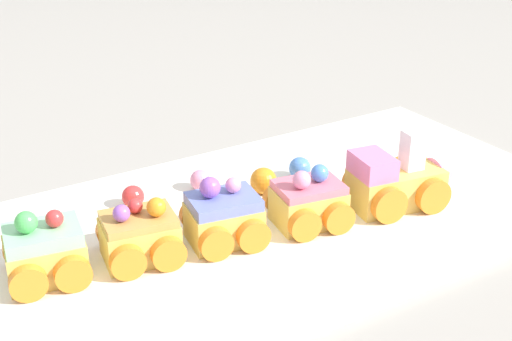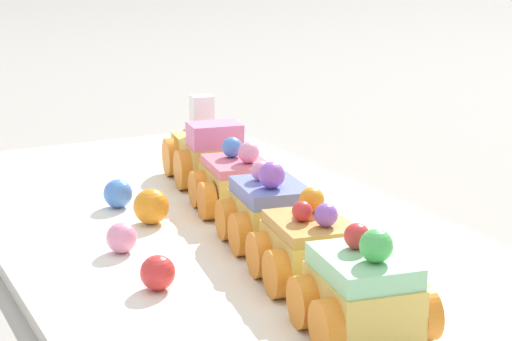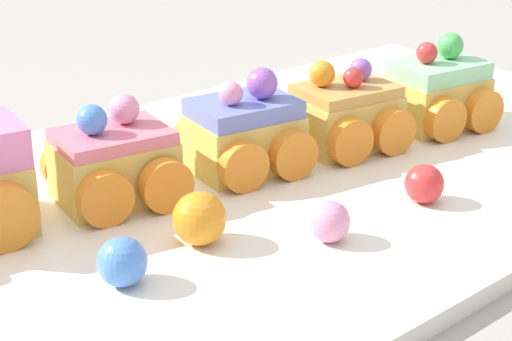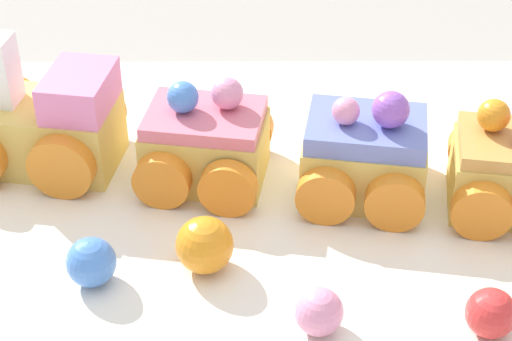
{
  "view_description": "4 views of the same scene",
  "coord_description": "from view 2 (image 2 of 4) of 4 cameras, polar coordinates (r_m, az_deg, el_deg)",
  "views": [
    {
      "loc": [
        -0.34,
        -0.57,
        0.38
      ],
      "look_at": [
        0.03,
        0.03,
        0.05
      ],
      "focal_mm": 50.0,
      "sensor_mm": 36.0,
      "label": 1
    },
    {
      "loc": [
        -0.62,
        0.29,
        0.25
      ],
      "look_at": [
        0.02,
        -0.04,
        0.06
      ],
      "focal_mm": 60.0,
      "sensor_mm": 36.0,
      "label": 2
    },
    {
      "loc": [
        0.31,
        0.4,
        0.24
      ],
      "look_at": [
        -0.02,
        0.02,
        0.03
      ],
      "focal_mm": 60.0,
      "sensor_mm": 36.0,
      "label": 3
    },
    {
      "loc": [
        0.03,
        0.39,
        0.32
      ],
      "look_at": [
        0.02,
        -0.01,
        0.03
      ],
      "focal_mm": 60.0,
      "sensor_mm": 36.0,
      "label": 4
    }
  ],
  "objects": [
    {
      "name": "cake_car_strawberry",
      "position": [
        0.78,
        -1.27,
        -0.94
      ],
      "size": [
        0.08,
        0.08,
        0.07
      ],
      "rotation": [
        0.0,
        0.0,
        -0.16
      ],
      "color": "#E0BC56",
      "rests_on": "display_board"
    },
    {
      "name": "gumball_pink",
      "position": [
        0.68,
        -8.95,
        -4.45
      ],
      "size": [
        0.02,
        0.02,
        0.02
      ],
      "primitive_type": "sphere",
      "color": "pink",
      "rests_on": "display_board"
    },
    {
      "name": "cake_car_caramel",
      "position": [
        0.61,
        3.63,
        -5.32
      ],
      "size": [
        0.08,
        0.08,
        0.07
      ],
      "rotation": [
        0.0,
        0.0,
        -0.16
      ],
      "color": "#E0BC56",
      "rests_on": "display_board"
    },
    {
      "name": "cake_car_blueberry",
      "position": [
        0.69,
        0.98,
        -2.88
      ],
      "size": [
        0.08,
        0.08,
        0.07
      ],
      "rotation": [
        0.0,
        0.0,
        -0.16
      ],
      "color": "#E0BC56",
      "rests_on": "display_board"
    },
    {
      "name": "display_board",
      "position": [
        0.72,
        -1.94,
        -4.6
      ],
      "size": [
        0.77,
        0.37,
        0.01
      ],
      "primitive_type": "cube",
      "color": "white",
      "rests_on": "ground_plane"
    },
    {
      "name": "cake_car_mint",
      "position": [
        0.54,
        7.13,
        -8.23
      ],
      "size": [
        0.08,
        0.08,
        0.07
      ],
      "rotation": [
        0.0,
        0.0,
        -0.16
      ],
      "color": "#E0BC56",
      "rests_on": "display_board"
    },
    {
      "name": "gumball_orange",
      "position": [
        0.74,
        -7.0,
        -2.39
      ],
      "size": [
        0.03,
        0.03,
        0.03
      ],
      "primitive_type": "sphere",
      "color": "orange",
      "rests_on": "display_board"
    },
    {
      "name": "gumball_red",
      "position": [
        0.61,
        -6.57,
        -6.79
      ],
      "size": [
        0.03,
        0.03,
        0.03
      ],
      "primitive_type": "sphere",
      "color": "red",
      "rests_on": "display_board"
    },
    {
      "name": "cake_train_locomotive",
      "position": [
        0.88,
        -3.42,
        1.17
      ],
      "size": [
        0.13,
        0.09,
        0.08
      ],
      "rotation": [
        0.0,
        0.0,
        -0.16
      ],
      "color": "#E0BC56",
      "rests_on": "display_board"
    },
    {
      "name": "gumball_blue",
      "position": [
        0.79,
        -9.2,
        -1.53
      ],
      "size": [
        0.03,
        0.03,
        0.03
      ],
      "primitive_type": "sphere",
      "color": "#4C84E0",
      "rests_on": "display_board"
    },
    {
      "name": "ground_plane",
      "position": [
        0.73,
        -1.93,
        -5.05
      ],
      "size": [
        10.0,
        10.0,
        0.0
      ],
      "primitive_type": "plane",
      "color": "gray"
    }
  ]
}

